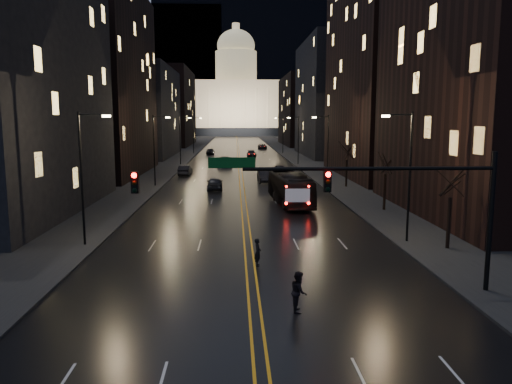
{
  "coord_description": "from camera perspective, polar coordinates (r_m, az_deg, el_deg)",
  "views": [
    {
      "loc": [
        -0.85,
        -23.17,
        8.53
      ],
      "look_at": [
        0.56,
        10.2,
        3.62
      ],
      "focal_mm": 35.0,
      "sensor_mm": 36.0,
      "label": 1
    }
  ],
  "objects": [
    {
      "name": "sidewalk_right",
      "position": [
        154.12,
        3.13,
        5.21
      ],
      "size": [
        8.0,
        320.0,
        0.16
      ],
      "primitive_type": "cube",
      "color": "black",
      "rests_on": "ground"
    },
    {
      "name": "streetlamp_right_near",
      "position": [
        35.33,
        16.89,
        2.41
      ],
      "size": [
        2.13,
        0.25,
        9.0
      ],
      "color": "black",
      "rests_on": "ground"
    },
    {
      "name": "pedestrian_b",
      "position": [
        22.67,
        4.92,
        -11.27
      ],
      "size": [
        0.56,
        0.93,
        1.85
      ],
      "primitive_type": "imported",
      "rotation": [
        0.0,
        0.0,
        1.49
      ],
      "color": "black",
      "rests_on": "ground"
    },
    {
      "name": "building_right_dist",
      "position": [
        164.65,
        5.28,
        9.19
      ],
      "size": [
        12.0,
        40.0,
        22.0
      ],
      "primitive_type": "cube",
      "color": "black",
      "rests_on": "ground"
    },
    {
      "name": "road",
      "position": [
        153.41,
        -2.1,
        5.17
      ],
      "size": [
        20.0,
        320.0,
        0.02
      ],
      "primitive_type": "cube",
      "color": "black",
      "rests_on": "ground"
    },
    {
      "name": "tree_right_near",
      "position": [
        34.34,
        21.39,
        1.1
      ],
      "size": [
        2.4,
        2.4,
        6.65
      ],
      "color": "black",
      "rests_on": "ground"
    },
    {
      "name": "building_right_near",
      "position": [
        48.51,
        24.92,
        11.71
      ],
      "size": [
        12.0,
        26.0,
        24.0
      ],
      "primitive_type": "cube",
      "color": "black",
      "rests_on": "ground"
    },
    {
      "name": "streetlamp_left_dist",
      "position": [
        123.62,
        -7.08,
        6.7
      ],
      "size": [
        2.13,
        0.25,
        9.0
      ],
      "color": "black",
      "rests_on": "ground"
    },
    {
      "name": "capitol",
      "position": [
        273.31,
        -2.27,
        10.17
      ],
      "size": [
        90.0,
        50.0,
        58.5
      ],
      "color": "black",
      "rests_on": "ground"
    },
    {
      "name": "pedestrian_a",
      "position": [
        29.23,
        0.2,
        -6.92
      ],
      "size": [
        0.45,
        0.63,
        1.65
      ],
      "primitive_type": "imported",
      "rotation": [
        0.0,
        0.0,
        1.48
      ],
      "color": "black",
      "rests_on": "ground"
    },
    {
      "name": "streetlamp_left_mid",
      "position": [
        64.04,
        -11.41,
        5.12
      ],
      "size": [
        2.13,
        0.25,
        9.0
      ],
      "color": "black",
      "rests_on": "ground"
    },
    {
      "name": "center_line",
      "position": [
        153.41,
        -2.1,
        5.18
      ],
      "size": [
        0.62,
        320.0,
        0.01
      ],
      "primitive_type": "cube",
      "color": "orange",
      "rests_on": "road"
    },
    {
      "name": "bus",
      "position": [
        50.27,
        3.92,
        0.4
      ],
      "size": [
        3.68,
        11.52,
        3.15
      ],
      "primitive_type": "imported",
      "rotation": [
        0.0,
        0.0,
        0.09
      ],
      "color": "black",
      "rests_on": "ground"
    },
    {
      "name": "mountain_ridge",
      "position": [
        409.15,
        3.48,
        16.28
      ],
      "size": [
        520.0,
        60.0,
        130.0
      ],
      "primitive_type": "cube",
      "color": "black",
      "rests_on": "ground"
    },
    {
      "name": "oncoming_car_a",
      "position": [
        60.36,
        -4.73,
        0.97
      ],
      "size": [
        1.98,
        4.69,
        1.58
      ],
      "primitive_type": "imported",
      "rotation": [
        0.0,
        0.0,
        3.17
      ],
      "color": "black",
      "rests_on": "ground"
    },
    {
      "name": "sidewalk_left",
      "position": [
        153.97,
        -7.34,
        5.15
      ],
      "size": [
        8.0,
        320.0,
        0.16
      ],
      "primitive_type": "cube",
      "color": "black",
      "rests_on": "ground"
    },
    {
      "name": "receding_car_d",
      "position": [
        143.11,
        0.74,
        5.24
      ],
      "size": [
        2.44,
        5.22,
        1.45
      ],
      "primitive_type": "imported",
      "rotation": [
        0.0,
        0.0,
        0.01
      ],
      "color": "black",
      "rests_on": "ground"
    },
    {
      "name": "oncoming_car_d",
      "position": [
        121.9,
        -5.24,
        4.64
      ],
      "size": [
        1.95,
        4.76,
        1.38
      ],
      "primitive_type": "imported",
      "rotation": [
        0.0,
        0.0,
        3.14
      ],
      "color": "black",
      "rests_on": "ground"
    },
    {
      "name": "building_right_mid",
      "position": [
        117.31,
        8.46,
        10.46
      ],
      "size": [
        12.0,
        34.0,
        26.0
      ],
      "primitive_type": "cube",
      "color": "black",
      "rests_on": "ground"
    },
    {
      "name": "streetlamp_left_near",
      "position": [
        34.81,
        -19.05,
        2.23
      ],
      "size": [
        2.13,
        0.25,
        9.0
      ],
      "color": "black",
      "rests_on": "ground"
    },
    {
      "name": "streetlamp_right_dist",
      "position": [
        123.77,
        3.02,
        6.76
      ],
      "size": [
        2.13,
        0.25,
        9.0
      ],
      "color": "black",
      "rests_on": "ground"
    },
    {
      "name": "traffic_signal",
      "position": [
        24.37,
        13.7,
        0.05
      ],
      "size": [
        17.29,
        0.45,
        7.0
      ],
      "color": "black",
      "rests_on": "ground"
    },
    {
      "name": "building_left_far",
      "position": [
        116.93,
        -12.49,
        8.89
      ],
      "size": [
        12.0,
        34.0,
        20.0
      ],
      "primitive_type": "cube",
      "color": "black",
      "rests_on": "ground"
    },
    {
      "name": "receding_car_b",
      "position": [
        78.13,
        2.79,
        2.6
      ],
      "size": [
        2.04,
        4.22,
        1.39
      ],
      "primitive_type": "imported",
      "rotation": [
        0.0,
        0.0,
        0.1
      ],
      "color": "black",
      "rests_on": "ground"
    },
    {
      "name": "streetlamp_left_far",
      "position": [
        93.77,
        -8.56,
        6.17
      ],
      "size": [
        2.13,
        0.25,
        9.0
      ],
      "color": "black",
      "rests_on": "ground"
    },
    {
      "name": "receding_car_a",
      "position": [
        67.33,
        0.99,
        1.77
      ],
      "size": [
        1.91,
        4.92,
        1.6
      ],
      "primitive_type": "imported",
      "rotation": [
        0.0,
        0.0,
        0.05
      ],
      "color": "black",
      "rests_on": "ground"
    },
    {
      "name": "building_left_dist",
      "position": [
        164.45,
        -9.58,
        9.46
      ],
      "size": [
        12.0,
        40.0,
        24.0
      ],
      "primitive_type": "cube",
      "color": "black",
      "rests_on": "ground"
    },
    {
      "name": "building_left_near",
      "position": [
        49.52,
        -26.89,
        10.34
      ],
      "size": [
        12.0,
        28.0,
        22.0
      ],
      "primitive_type": "cube",
      "color": "black",
      "rests_on": "ground"
    },
    {
      "name": "streetlamp_right_far",
      "position": [
        93.96,
        4.75,
        6.24
      ],
      "size": [
        2.13,
        0.25,
        9.0
      ],
      "color": "black",
      "rests_on": "ground"
    },
    {
      "name": "receding_car_c",
      "position": [
        112.45,
        -0.52,
        4.39
      ],
      "size": [
        2.1,
        5.07,
        1.47
      ],
      "primitive_type": "imported",
      "rotation": [
        0.0,
        0.0,
        0.01
      ],
      "color": "black",
      "rests_on": "ground"
    },
    {
      "name": "streetlamp_right_mid",
      "position": [
        64.33,
        8.07,
        5.21
      ],
      "size": [
        2.13,
        0.25,
        9.0
      ],
      "color": "black",
      "rests_on": "ground"
    },
    {
      "name": "oncoming_car_c",
      "position": [
        92.8,
        -3.59,
        3.58
      ],
      "size": [
        2.99,
        6.02,
        1.64
      ],
      "primitive_type": "imported",
      "rotation": [
        0.0,
        0.0,
        3.19
      ],
      "color": "black",
      "rests_on": "ground"
    },
    {
      "name": "building_right_tall",
      "position": [
        77.08,
        14.65,
        15.91
      ],
      "size": [
        12.0,
        30.0,
        38.0
      ],
      "primitive_type": "cube",
      "color": "black",
      "rests_on": "ground"
    },
    {
      "name": "tree_right_far",
      "position": [
        62.85,
        10.36,
        4.58
      ],
      "size": [
        2.4,
        2.4,
        6.65
      ],
      "color": "black",
      "rests_on": "ground"
    },
    {
      "name": "oncoming_car_b",
      "position": [
        76.68,
        -8.11,
        2.48
      ],
      "size": [
        1.79,
        4.76,
        1.55
      ],
      "primitive_type": "imported",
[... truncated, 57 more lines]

